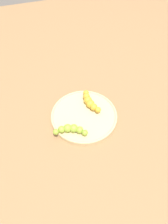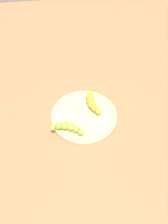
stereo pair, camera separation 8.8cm
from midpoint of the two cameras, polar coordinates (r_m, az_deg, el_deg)
ground_plane at (r=0.91m, az=2.76°, el=-1.67°), size 2.40×2.40×0.00m
fruit_bowl at (r=0.90m, az=2.79°, el=-1.20°), size 0.29×0.29×0.02m
banana_spotted at (r=0.91m, az=4.94°, el=2.44°), size 0.06×0.14×0.04m
banana_green at (r=0.83m, az=-1.59°, el=-4.46°), size 0.13×0.07×0.03m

